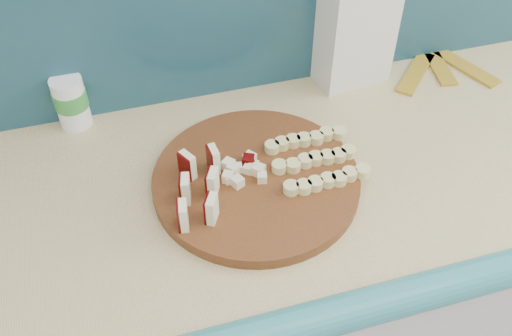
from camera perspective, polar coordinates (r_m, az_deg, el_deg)
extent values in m
cube|color=silver|center=(1.46, 6.66, -12.78)|extent=(2.20, 0.60, 0.88)
cube|color=#D2B47B|center=(1.10, 8.59, 0.00)|extent=(2.20, 0.60, 0.03)
cube|color=teal|center=(0.94, 15.72, -12.45)|extent=(2.20, 0.06, 0.03)
cylinder|color=#4B2A10|center=(1.03, 0.00, -1.25)|extent=(0.38, 0.38, 0.02)
cube|color=#FAF2C8|center=(0.93, -7.24, -4.73)|extent=(0.01, 0.03, 0.05)
cube|color=#440504|center=(0.93, -7.74, -4.84)|extent=(0.00, 0.03, 0.05)
cube|color=#FAF2C8|center=(0.97, -7.02, -2.11)|extent=(0.01, 0.03, 0.05)
cube|color=#440504|center=(0.97, -7.50, -2.21)|extent=(0.00, 0.03, 0.05)
cube|color=#FAF2C8|center=(1.01, -6.81, 0.31)|extent=(0.01, 0.03, 0.05)
cube|color=#440504|center=(1.01, -7.28, 0.21)|extent=(0.00, 0.03, 0.05)
cube|color=#FAF2C8|center=(0.94, -4.39, -4.09)|extent=(0.01, 0.03, 0.05)
cube|color=#440504|center=(0.94, -4.89, -4.21)|extent=(0.00, 0.03, 0.05)
cube|color=#FAF2C8|center=(0.98, -4.29, -1.51)|extent=(0.01, 0.03, 0.05)
cube|color=#440504|center=(0.98, -4.77, -1.62)|extent=(0.00, 0.03, 0.05)
cube|color=#FAF2C8|center=(1.02, -4.20, 0.87)|extent=(0.01, 0.03, 0.05)
cube|color=#440504|center=(1.02, -4.66, 0.77)|extent=(0.00, 0.03, 0.05)
cube|color=#F4E8C3|center=(1.01, -0.79, -0.60)|extent=(0.02, 0.02, 0.02)
cube|color=#F4E8C3|center=(1.02, -0.60, -0.26)|extent=(0.02, 0.02, 0.02)
cube|color=#440504|center=(1.03, -0.82, 0.16)|extent=(0.02, 0.02, 0.02)
cube|color=#F4E8C3|center=(1.02, -1.30, -0.31)|extent=(0.02, 0.02, 0.02)
cube|color=#F4E8C3|center=(1.02, -1.79, -0.16)|extent=(0.02, 0.02, 0.02)
cube|color=#F4E8C3|center=(1.02, -2.46, -0.29)|extent=(0.02, 0.02, 0.02)
cube|color=#F4E8C3|center=(1.01, -1.87, -0.72)|extent=(0.02, 0.02, 0.02)
cube|color=#F4E8C3|center=(1.00, -2.14, -1.09)|extent=(0.02, 0.02, 0.02)
cube|color=#440504|center=(1.00, -2.02, -1.61)|extent=(0.02, 0.02, 0.02)
cube|color=#F4E8C3|center=(1.00, -1.27, -1.24)|extent=(0.02, 0.02, 0.02)
cube|color=#F4E8C3|center=(1.00, -0.75, -1.47)|extent=(0.02, 0.02, 0.02)
cube|color=#F4E8C3|center=(1.01, -0.87, -0.89)|extent=(0.02, 0.02, 0.02)
cube|color=#F4E8C3|center=(1.01, -0.37, -0.81)|extent=(0.02, 0.02, 0.02)
cylinder|color=#DBD386|center=(0.99, 3.55, -2.10)|extent=(0.03, 0.03, 0.02)
cylinder|color=#DBD386|center=(1.00, 4.77, -1.82)|extent=(0.03, 0.03, 0.02)
cylinder|color=#DBD386|center=(1.00, 5.96, -1.53)|extent=(0.03, 0.03, 0.02)
cylinder|color=#DBD386|center=(1.01, 7.15, -1.26)|extent=(0.03, 0.03, 0.02)
cylinder|color=#DBD386|center=(1.02, 8.31, -0.98)|extent=(0.03, 0.03, 0.02)
cylinder|color=#DBD386|center=(1.02, 9.46, -0.71)|extent=(0.03, 0.03, 0.02)
cylinder|color=#DBD386|center=(1.03, 10.59, -0.45)|extent=(0.03, 0.03, 0.02)
cylinder|color=#DBD386|center=(1.03, 2.49, 0.09)|extent=(0.03, 0.03, 0.02)
cylinder|color=#DBD386|center=(1.03, 3.67, 0.35)|extent=(0.03, 0.03, 0.02)
cylinder|color=#DBD386|center=(1.04, 4.83, 0.60)|extent=(0.03, 0.03, 0.02)
cylinder|color=#DBD386|center=(1.05, 5.98, 0.86)|extent=(0.03, 0.03, 0.02)
cylinder|color=#DBD386|center=(1.05, 7.12, 1.11)|extent=(0.03, 0.03, 0.02)
cylinder|color=#DBD386|center=(1.06, 8.23, 1.35)|extent=(0.03, 0.03, 0.02)
cylinder|color=#DBD386|center=(1.07, 9.34, 1.60)|extent=(0.03, 0.03, 0.02)
cylinder|color=#DBD386|center=(1.06, 1.51, 2.12)|extent=(0.03, 0.03, 0.02)
cylinder|color=#DBD386|center=(1.07, 2.65, 2.36)|extent=(0.03, 0.03, 0.02)
cylinder|color=#DBD386|center=(1.08, 3.78, 2.60)|extent=(0.03, 0.03, 0.02)
cylinder|color=#DBD386|center=(1.08, 4.90, 2.83)|extent=(0.03, 0.03, 0.02)
cylinder|color=#DBD386|center=(1.09, 6.00, 3.06)|extent=(0.03, 0.03, 0.02)
cylinder|color=#DBD386|center=(1.10, 7.09, 3.28)|extent=(0.03, 0.03, 0.02)
cylinder|color=#DBD386|center=(1.10, 8.16, 3.51)|extent=(0.03, 0.03, 0.02)
cube|color=silver|center=(1.24, 9.72, 14.15)|extent=(0.17, 0.13, 0.26)
cylinder|color=white|center=(1.19, -18.00, 6.29)|extent=(0.06, 0.06, 0.11)
cylinder|color=green|center=(1.18, -18.10, 6.63)|extent=(0.07, 0.07, 0.04)
cube|color=gold|center=(1.35, 15.68, 9.15)|extent=(0.15, 0.15, 0.01)
cube|color=gold|center=(1.39, 17.62, 9.99)|extent=(0.07, 0.18, 0.01)
cube|color=gold|center=(1.40, 20.16, 9.48)|extent=(0.09, 0.17, 0.01)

